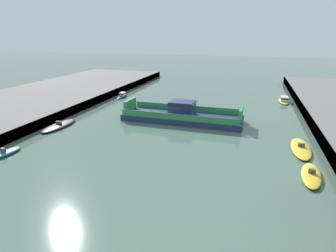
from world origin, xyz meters
The scene contains 7 objects.
chain_ferry centered at (-0.13, 37.78, 1.12)m, with size 22.11×7.06×3.73m.
moored_boat_near_left centered at (19.02, 21.21, 0.28)m, with size 2.91×6.82×1.05m.
moored_boat_mid_left centered at (-19.72, 28.13, 0.27)m, with size 3.08×8.22×1.03m.
moored_boat_far_left centered at (-19.63, 53.02, 0.44)m, with size 1.85×5.40×1.19m.
moored_boat_far_right centered at (19.40, 59.10, 0.53)m, with size 2.42×7.19×1.42m.
moored_boat_upstream_a centered at (-19.12, 15.92, 0.28)m, with size 2.44×5.22×1.03m.
moored_boat_upstream_b centered at (19.04, 29.27, 0.27)m, with size 2.77×8.28×1.02m.
Camera 1 is at (11.58, -10.06, 15.42)m, focal length 29.60 mm.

